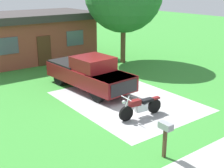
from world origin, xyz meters
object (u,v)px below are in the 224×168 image
object	(u,v)px
mailbox	(165,131)
neighbor_house	(30,36)
pickup_truck	(88,72)
motorcycle	(140,107)

from	to	relation	value
mailbox	neighbor_house	distance (m)	16.22
pickup_truck	mailbox	size ratio (longest dim) A/B	4.57
pickup_truck	motorcycle	bearing A→B (deg)	-92.26
pickup_truck	mailbox	bearing A→B (deg)	-103.04
motorcycle	mailbox	bearing A→B (deg)	-117.84
mailbox	pickup_truck	bearing A→B (deg)	76.96
motorcycle	neighbor_house	distance (m)	13.25
mailbox	motorcycle	bearing A→B (deg)	62.16
motorcycle	mailbox	xyz separation A→B (m)	(-1.53, -2.89, 0.51)
neighbor_house	pickup_truck	bearing A→B (deg)	-91.86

